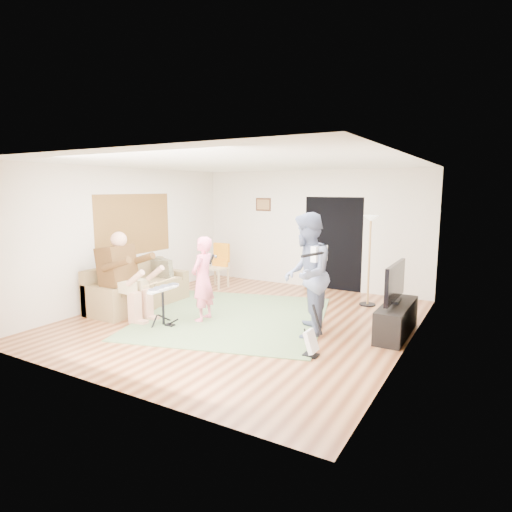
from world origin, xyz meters
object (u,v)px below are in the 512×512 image
at_px(guitarist, 307,275).
at_px(dining_chair, 218,272).
at_px(television, 395,282).
at_px(torchiere_lamp, 370,244).
at_px(tv_cabinet, 396,319).
at_px(sofa, 136,292).
at_px(singer, 203,279).
at_px(drum_kit, 163,308).
at_px(guitar_spare, 312,341).

height_order(guitarist, dining_chair, guitarist).
bearing_deg(television, dining_chair, 163.02).
relative_size(guitarist, torchiere_lamp, 1.09).
distance_m(torchiere_lamp, tv_cabinet, 1.98).
bearing_deg(sofa, singer, -3.12).
relative_size(drum_kit, dining_chair, 0.67).
height_order(singer, torchiere_lamp, torchiere_lamp).
distance_m(guitar_spare, tv_cabinet, 1.69).
bearing_deg(drum_kit, guitarist, 19.25).
xyz_separation_m(singer, guitarist, (1.84, 0.23, 0.22)).
bearing_deg(torchiere_lamp, singer, -132.57).
xyz_separation_m(guitarist, guitar_spare, (0.43, -0.80, -0.75)).
height_order(torchiere_lamp, television, torchiere_lamp).
xyz_separation_m(sofa, guitar_spare, (3.98, -0.66, -0.06)).
bearing_deg(torchiere_lamp, tv_cabinet, -60.06).
distance_m(guitarist, torchiere_lamp, 2.23).
height_order(guitarist, torchiere_lamp, guitarist).
relative_size(sofa, guitar_spare, 2.77).
xyz_separation_m(drum_kit, tv_cabinet, (3.50, 1.47, -0.05)).
relative_size(drum_kit, guitar_spare, 0.93).
relative_size(singer, torchiere_lamp, 0.83).
bearing_deg(tv_cabinet, sofa, -170.27).
height_order(guitarist, television, guitarist).
height_order(singer, tv_cabinet, singer).
distance_m(drum_kit, guitar_spare, 2.69).
xyz_separation_m(singer, torchiere_lamp, (2.22, 2.42, 0.48)).
height_order(sofa, guitar_spare, sofa).
bearing_deg(singer, drum_kit, -43.58).
bearing_deg(tv_cabinet, guitarist, -151.23).
distance_m(singer, television, 3.17).
xyz_separation_m(singer, television, (3.03, 0.91, 0.11)).
xyz_separation_m(guitarist, dining_chair, (-3.07, 1.99, -0.60)).
distance_m(sofa, dining_chair, 2.18).
distance_m(drum_kit, television, 3.79).
bearing_deg(guitarist, sofa, -105.45).
height_order(guitar_spare, torchiere_lamp, torchiere_lamp).
xyz_separation_m(drum_kit, singer, (0.42, 0.56, 0.44)).
distance_m(guitar_spare, torchiere_lamp, 3.15).
xyz_separation_m(torchiere_lamp, television, (0.82, -1.50, -0.36)).
bearing_deg(dining_chair, sofa, -101.42).
relative_size(guitarist, dining_chair, 1.88).
bearing_deg(sofa, torchiere_lamp, 30.62).
distance_m(sofa, tv_cabinet, 4.86).
xyz_separation_m(sofa, singer, (1.71, -0.09, 0.46)).
distance_m(guitar_spare, television, 1.79).
xyz_separation_m(drum_kit, torchiere_lamp, (2.63, 2.97, 0.92)).
bearing_deg(drum_kit, tv_cabinet, 22.80).
relative_size(singer, dining_chair, 1.44).
bearing_deg(tv_cabinet, drum_kit, -157.20).
distance_m(drum_kit, dining_chair, 2.90).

